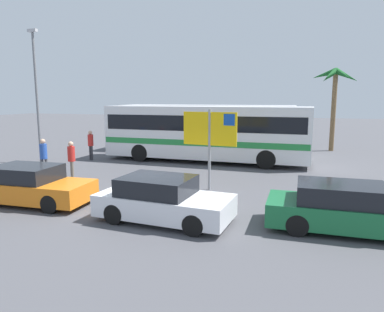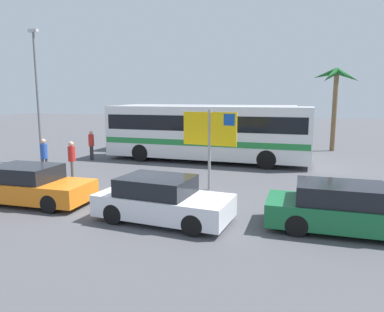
# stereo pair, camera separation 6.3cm
# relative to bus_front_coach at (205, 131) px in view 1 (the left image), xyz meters

# --- Properties ---
(ground) EXTENTS (120.00, 120.00, 0.00)m
(ground) POSITION_rel_bus_front_coach_xyz_m (0.84, -9.09, -1.78)
(ground) COLOR #4C4C51
(bus_front_coach) EXTENTS (11.62, 2.58, 3.17)m
(bus_front_coach) POSITION_rel_bus_front_coach_xyz_m (0.00, 0.00, 0.00)
(bus_front_coach) COLOR white
(bus_front_coach) RESTS_ON ground
(bus_rear_coach) EXTENTS (11.62, 2.58, 3.17)m
(bus_rear_coach) POSITION_rel_bus_front_coach_xyz_m (-1.05, 3.47, 0.00)
(bus_rear_coach) COLOR white
(bus_rear_coach) RESTS_ON ground
(ferry_sign) EXTENTS (2.20, 0.26, 3.20)m
(ferry_sign) POSITION_rel_bus_front_coach_xyz_m (2.03, -6.18, 0.54)
(ferry_sign) COLOR gray
(ferry_sign) RESTS_ON ground
(car_green) EXTENTS (4.49, 1.86, 1.32)m
(car_green) POSITION_rel_bus_front_coach_xyz_m (6.79, -9.27, -1.15)
(car_green) COLOR #196638
(car_green) RESTS_ON ground
(car_orange) EXTENTS (4.24, 1.99, 1.32)m
(car_orange) POSITION_rel_bus_front_coach_xyz_m (-3.41, -9.88, -1.15)
(car_orange) COLOR orange
(car_orange) RESTS_ON ground
(car_white) EXTENTS (4.08, 2.00, 1.32)m
(car_white) POSITION_rel_bus_front_coach_xyz_m (1.64, -10.08, -1.15)
(car_white) COLOR silver
(car_white) RESTS_ON ground
(pedestrian_by_bus) EXTENTS (0.32, 0.32, 1.74)m
(pedestrian_by_bus) POSITION_rel_bus_front_coach_xyz_m (-6.59, -1.61, -0.76)
(pedestrian_by_bus) COLOR #2D2D33
(pedestrian_by_bus) RESTS_ON ground
(pedestrian_crossing_lot) EXTENTS (0.32, 0.32, 1.73)m
(pedestrian_crossing_lot) POSITION_rel_bus_front_coach_xyz_m (-4.37, -6.35, -0.76)
(pedestrian_crossing_lot) COLOR #706656
(pedestrian_crossing_lot) RESTS_ON ground
(pedestrian_near_sign) EXTENTS (0.32, 0.32, 1.79)m
(pedestrian_near_sign) POSITION_rel_bus_front_coach_xyz_m (-5.88, -6.36, -0.72)
(pedestrian_near_sign) COLOR #4C4C51
(pedestrian_near_sign) RESTS_ON ground
(lamp_post_left_side) EXTENTS (0.56, 0.20, 7.35)m
(lamp_post_left_side) POSITION_rel_bus_front_coach_xyz_m (-8.96, -3.09, 2.22)
(lamp_post_left_side) COLOR slate
(lamp_post_left_side) RESTS_ON ground
(palm_tree_seaside) EXTENTS (3.05, 2.87, 5.66)m
(palm_tree_seaside) POSITION_rel_bus_front_coach_xyz_m (7.13, 6.91, 2.80)
(palm_tree_seaside) COLOR brown
(palm_tree_seaside) RESTS_ON ground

